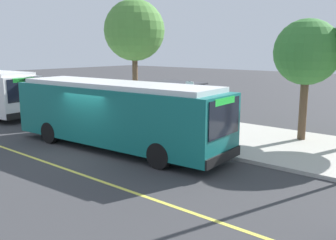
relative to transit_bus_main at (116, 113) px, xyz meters
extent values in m
plane|color=#38383A|center=(-0.52, -1.01, -1.62)|extent=(120.00, 120.00, 0.00)
cube|color=#B7B2A8|center=(-0.52, 4.99, -1.54)|extent=(44.00, 6.40, 0.15)
cube|color=#E0D64C|center=(-0.52, -3.21, -1.61)|extent=(36.00, 0.14, 0.01)
cube|color=#146B66|center=(-0.02, -0.01, -0.07)|extent=(10.80, 3.24, 2.40)
cube|color=silver|center=(-0.02, -0.01, 1.23)|extent=(9.93, 2.93, 0.20)
cube|color=black|center=(5.32, 0.34, 0.37)|extent=(0.18, 2.17, 1.34)
cube|color=black|center=(-0.10, 1.28, 0.22)|extent=(9.36, 0.65, 1.06)
cube|color=silver|center=(-0.10, 1.28, -1.05)|extent=(10.10, 0.69, 0.28)
cube|color=#26D83F|center=(5.32, 0.34, 0.95)|extent=(0.12, 1.40, 0.24)
cube|color=black|center=(5.33, 0.34, -1.09)|extent=(0.24, 2.50, 0.36)
cylinder|color=black|center=(3.21, 1.36, -1.12)|extent=(1.02, 0.34, 1.00)
cylinder|color=black|center=(3.36, -0.95, -1.12)|extent=(1.02, 0.34, 1.00)
cylinder|color=black|center=(-3.28, 0.93, -1.12)|extent=(1.02, 0.34, 1.00)
cylinder|color=black|center=(-3.13, -1.37, -1.12)|extent=(1.02, 0.34, 1.00)
cube|color=black|center=(-8.44, 0.41, 0.37)|extent=(0.22, 2.16, 1.34)
cube|color=#26D83F|center=(-8.43, 0.41, 0.95)|extent=(0.15, 1.40, 0.24)
cube|color=black|center=(-8.42, 0.41, -1.09)|extent=(0.29, 2.50, 0.36)
cylinder|color=black|center=(-10.47, 1.39, -1.12)|extent=(1.02, 0.36, 1.00)
cylinder|color=#333338|center=(1.00, 5.23, -0.27)|extent=(0.10, 0.10, 2.40)
cylinder|color=#333338|center=(1.00, 3.93, -0.27)|extent=(0.10, 0.10, 2.40)
cylinder|color=#333338|center=(-1.60, 5.23, -0.27)|extent=(0.10, 0.10, 2.40)
cylinder|color=#333338|center=(-1.60, 3.93, -0.27)|extent=(0.10, 0.10, 2.40)
cube|color=#333338|center=(-0.30, 4.58, 0.97)|extent=(2.90, 1.60, 0.08)
cube|color=#4C606B|center=(-0.30, 5.23, -0.27)|extent=(2.47, 0.04, 2.16)
cube|color=navy|center=(-1.60, 4.58, -0.31)|extent=(0.06, 1.11, 1.82)
cube|color=brown|center=(-0.37, 4.60, -1.02)|extent=(1.60, 0.44, 0.06)
cube|color=brown|center=(-0.37, 4.84, -0.74)|extent=(1.60, 0.05, 0.44)
cube|color=#333338|center=(-1.09, 4.60, -1.24)|extent=(0.08, 0.40, 0.45)
cube|color=#333338|center=(0.35, 4.60, -1.24)|extent=(0.08, 0.40, 0.45)
cylinder|color=#333338|center=(2.05, 2.61, -0.07)|extent=(0.07, 0.07, 2.80)
cube|color=white|center=(2.05, 2.59, 1.03)|extent=(0.44, 0.03, 0.56)
cube|color=red|center=(2.05, 2.57, 1.03)|extent=(0.40, 0.01, 0.16)
cylinder|color=#282D47|center=(2.73, 3.31, -1.04)|extent=(0.14, 0.14, 0.85)
cylinder|color=#282D47|center=(2.73, 3.13, -1.04)|extent=(0.14, 0.14, 0.85)
cube|color=#265999|center=(2.73, 3.22, -0.31)|extent=(0.24, 0.40, 0.62)
sphere|color=tan|center=(2.73, 3.22, 0.11)|extent=(0.22, 0.22, 0.22)
cylinder|color=brown|center=(5.80, 6.44, 0.01)|extent=(0.36, 0.36, 2.95)
sphere|color=#387A33|center=(5.80, 6.44, 2.61)|extent=(3.00, 3.00, 3.00)
cylinder|color=brown|center=(-5.81, 6.93, 0.49)|extent=(0.36, 0.36, 3.91)
sphere|color=#4C8438|center=(-5.81, 6.93, 3.93)|extent=(3.98, 3.98, 3.98)
camera|label=1|loc=(12.30, -10.93, 2.77)|focal=40.43mm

